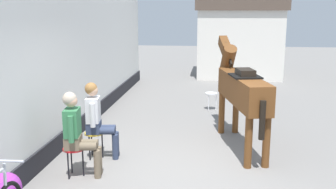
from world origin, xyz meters
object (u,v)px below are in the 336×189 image
Objects in this scene: spare_stool_white at (211,95)px; seated_visitor_near at (77,130)px; seated_visitor_far at (97,116)px; saddled_horse_center at (241,88)px.

seated_visitor_near is at bearing -114.27° from spare_stool_white.
seated_visitor_near is 0.82m from seated_visitor_far.
seated_visitor_near is at bearing -95.70° from seated_visitor_far.
seated_visitor_near reaches higher than spare_stool_white.
seated_visitor_far is 0.47× the size of saddled_horse_center.
seated_visitor_far is 4.27m from spare_stool_white.
seated_visitor_far is 2.76m from saddled_horse_center.
saddled_horse_center is 6.42× the size of spare_stool_white.
saddled_horse_center is 2.97m from spare_stool_white.
seated_visitor_near is 3.21m from saddled_horse_center.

